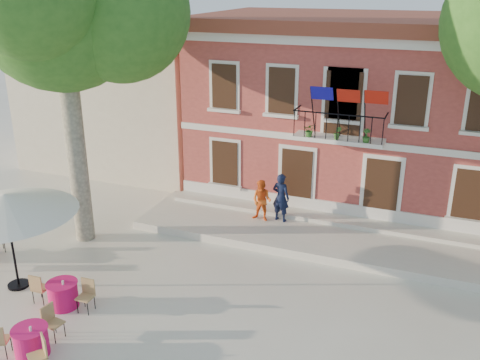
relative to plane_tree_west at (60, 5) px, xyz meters
name	(u,v)px	position (x,y,z in m)	size (l,w,h in m)	color
ground	(228,292)	(6.21, -1.43, -8.10)	(90.00, 90.00, 0.00)	beige
main_building	(360,106)	(8.21, 8.56, -4.32)	(13.50, 9.59, 7.50)	#B84B42
neighbor_west	(141,95)	(-3.29, 9.57, -4.88)	(9.40, 9.40, 6.40)	beige
terrace	(326,237)	(8.21, 2.97, -7.95)	(14.00, 3.40, 0.30)	silver
plane_tree_west	(60,5)	(0.00, 0.00, 0.00)	(5.59, 5.59, 10.98)	#A59E84
patio_umbrella	(5,204)	(0.10, -3.48, -5.36)	(4.10, 4.10, 3.05)	black
pedestrian_navy	(281,197)	(6.33, 3.44, -6.87)	(0.68, 0.45, 1.87)	black
pedestrian_orange	(262,201)	(5.67, 3.20, -7.01)	(0.77, 0.60, 1.58)	orange
cafe_table_0	(63,294)	(2.11, -3.85, -7.68)	(1.94, 0.90, 0.95)	#C41258
cafe_table_1	(31,340)	(2.77, -5.87, -7.67)	(1.86, 1.73, 0.95)	#C41258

